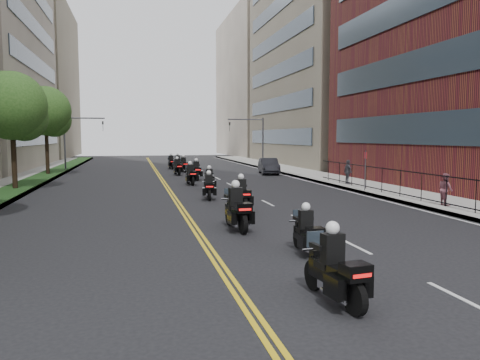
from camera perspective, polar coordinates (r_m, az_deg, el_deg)
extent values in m
plane|color=black|center=(9.99, 10.08, -15.36)|extent=(160.00, 160.00, 0.00)
cube|color=gray|center=(37.24, 12.12, -0.10)|extent=(4.00, 90.00, 0.15)
cube|color=gray|center=(34.78, -26.62, -0.92)|extent=(4.00, 90.00, 0.15)
cube|color=#193B15|center=(34.59, -25.34, -0.74)|extent=(2.00, 90.00, 0.04)
cube|color=#333F4C|center=(31.09, 21.79, 4.91)|extent=(0.12, 25.80, 1.80)
cube|color=#333F4C|center=(31.34, 22.05, 12.24)|extent=(0.12, 25.80, 1.80)
cube|color=#333F4C|center=(32.10, 22.31, 19.34)|extent=(0.12, 25.80, 1.80)
cube|color=#796D58|center=(63.00, 11.37, 15.72)|extent=(15.00, 28.00, 30.00)
cube|color=#333F4C|center=(59.28, 4.46, 5.29)|extent=(0.12, 24.08, 1.80)
cube|color=#333F4C|center=(59.41, 4.49, 9.15)|extent=(0.12, 24.08, 1.80)
cube|color=#333F4C|center=(59.82, 4.52, 12.98)|extent=(0.12, 24.08, 1.80)
cube|color=#333F4C|center=(60.48, 4.55, 16.74)|extent=(0.12, 24.08, 1.80)
cube|color=#333F4C|center=(61.40, 4.58, 20.40)|extent=(0.12, 24.08, 1.80)
cube|color=gray|center=(90.68, 3.40, 11.32)|extent=(15.00, 28.00, 26.00)
cube|color=#333F4C|center=(57.52, -23.23, 4.88)|extent=(0.12, 24.08, 1.80)
cube|color=#333F4C|center=(57.65, -23.38, 8.85)|extent=(0.12, 24.08, 1.80)
cube|color=#333F4C|center=(58.07, -23.53, 12.79)|extent=(0.12, 24.08, 1.80)
cube|color=#333F4C|center=(58.75, -23.68, 16.66)|extent=(0.12, 24.08, 1.80)
cube|color=#796D58|center=(89.01, -25.15, 10.94)|extent=(16.00, 28.00, 26.00)
cube|color=black|center=(25.37, 22.57, 0.58)|extent=(0.05, 28.00, 0.05)
cube|color=black|center=(25.50, 22.46, -2.33)|extent=(0.05, 28.00, 0.05)
cylinder|color=black|center=(33.46, -25.87, 3.14)|extent=(0.32, 0.32, 5.11)
sphere|color=#234D19|center=(33.50, -26.07, 8.14)|extent=(4.40, 4.40, 4.40)
sphere|color=#234D19|center=(33.73, -24.87, 6.92)|extent=(3.08, 3.08, 3.08)
cylinder|color=black|center=(45.23, -22.48, 3.88)|extent=(0.32, 0.32, 5.39)
sphere|color=#234D19|center=(45.28, -22.62, 7.78)|extent=(4.40, 4.40, 4.40)
sphere|color=#234D19|center=(45.55, -21.75, 6.82)|extent=(3.08, 3.08, 3.08)
cylinder|color=#3F3F44|center=(52.55, 2.81, 4.54)|extent=(0.18, 0.18, 5.60)
cylinder|color=#3F3F44|center=(52.08, 0.68, 7.40)|extent=(4.00, 0.14, 0.14)
imported|color=black|center=(51.66, -1.27, 6.52)|extent=(0.16, 0.20, 1.00)
cylinder|color=#3F3F44|center=(51.06, -20.59, 4.18)|extent=(0.18, 0.18, 5.60)
cylinder|color=#3F3F44|center=(50.86, -18.43, 7.18)|extent=(4.00, 0.14, 0.14)
imported|color=black|center=(50.70, -16.37, 6.33)|extent=(0.16, 0.20, 1.00)
cylinder|color=black|center=(9.73, 13.86, -13.83)|extent=(0.23, 0.71, 0.70)
cylinder|color=black|center=(11.07, 9.02, -11.37)|extent=(0.23, 0.71, 0.70)
cube|color=black|center=(10.30, 11.30, -11.00)|extent=(0.60, 1.43, 0.41)
cube|color=silver|center=(10.41, 11.13, -12.18)|extent=(0.46, 0.61, 0.31)
cube|color=black|center=(9.57, 13.93, -10.79)|extent=(0.59, 0.50, 0.33)
cube|color=red|center=(9.40, 14.68, -11.23)|extent=(0.41, 0.08, 0.07)
cube|color=black|center=(10.21, 11.21, -8.15)|extent=(0.49, 0.34, 0.64)
sphere|color=white|center=(10.13, 11.22, -5.76)|extent=(0.30, 0.30, 0.30)
cylinder|color=black|center=(13.67, 9.12, -8.30)|extent=(0.14, 0.63, 0.63)
cylinder|color=black|center=(15.01, 7.08, -7.04)|extent=(0.14, 0.63, 0.63)
cube|color=black|center=(14.28, 8.07, -6.64)|extent=(0.41, 1.25, 0.37)
cube|color=silver|center=(14.37, 7.99, -7.42)|extent=(0.36, 0.51, 0.28)
cube|color=black|center=(13.56, 9.15, -6.34)|extent=(0.48, 0.39, 0.29)
cube|color=red|center=(13.39, 9.44, -6.57)|extent=(0.37, 0.03, 0.06)
cube|color=black|center=(14.24, 8.03, -4.79)|extent=(0.41, 0.26, 0.57)
sphere|color=white|center=(14.18, 8.03, -3.24)|extent=(0.27, 0.27, 0.27)
cylinder|color=black|center=(16.91, 0.38, -5.37)|extent=(0.21, 0.77, 0.76)
cylinder|color=black|center=(18.59, -1.27, -4.39)|extent=(0.21, 0.77, 0.76)
cube|color=black|center=(17.70, -0.48, -3.86)|extent=(0.58, 1.54, 0.45)
cube|color=silver|center=(17.79, -0.53, -4.65)|extent=(0.47, 0.64, 0.34)
cube|color=black|center=(16.81, 0.38, -3.42)|extent=(0.61, 0.51, 0.36)
cube|color=red|center=(16.59, 0.62, -3.62)|extent=(0.45, 0.07, 0.08)
cube|color=black|center=(17.67, -0.54, -2.04)|extent=(0.51, 0.35, 0.69)
sphere|color=white|center=(17.62, -0.55, -0.53)|extent=(0.32, 0.32, 0.32)
cylinder|color=black|center=(21.66, 0.61, -3.08)|extent=(0.16, 0.71, 0.70)
cylinder|color=black|center=(23.27, -0.25, -2.49)|extent=(0.16, 0.71, 0.70)
cube|color=black|center=(22.43, 0.16, -2.04)|extent=(0.47, 1.41, 0.41)
cube|color=silver|center=(22.51, 0.13, -2.62)|extent=(0.41, 0.58, 0.31)
cube|color=black|center=(21.59, 0.61, -1.66)|extent=(0.55, 0.45, 0.33)
cube|color=red|center=(21.38, 0.73, -1.79)|extent=(0.42, 0.04, 0.07)
cube|color=black|center=(22.42, 0.13, -0.71)|extent=(0.46, 0.30, 0.64)
sphere|color=white|center=(22.39, 0.13, 0.40)|extent=(0.30, 0.30, 0.30)
cylinder|color=black|center=(25.61, -3.73, -1.84)|extent=(0.21, 0.67, 0.66)
cylinder|color=black|center=(27.14, -3.87, -1.43)|extent=(0.21, 0.67, 0.66)
cube|color=black|center=(26.35, -3.81, -1.05)|extent=(0.55, 1.34, 0.39)
cube|color=silver|center=(26.42, -3.81, -1.51)|extent=(0.43, 0.57, 0.29)
cube|color=black|center=(25.56, -3.74, -0.72)|extent=(0.54, 0.46, 0.31)
cube|color=red|center=(25.36, -3.72, -0.81)|extent=(0.39, 0.07, 0.07)
cube|color=black|center=(26.35, -3.82, 0.01)|extent=(0.45, 0.32, 0.60)
sphere|color=white|center=(26.32, -3.83, 0.89)|extent=(0.28, 0.28, 0.28)
cylinder|color=black|center=(29.88, -3.63, -0.81)|extent=(0.19, 0.67, 0.66)
cylinder|color=black|center=(31.42, -3.88, -0.51)|extent=(0.19, 0.67, 0.66)
cube|color=black|center=(30.62, -3.76, -0.15)|extent=(0.51, 1.34, 0.39)
cube|color=silver|center=(30.70, -3.77, -0.55)|extent=(0.41, 0.56, 0.29)
cube|color=black|center=(29.83, -3.64, 0.16)|extent=(0.54, 0.45, 0.31)
cube|color=red|center=(29.63, -3.60, 0.09)|extent=(0.39, 0.06, 0.07)
cube|color=black|center=(30.63, -3.77, 0.77)|extent=(0.45, 0.30, 0.60)
sphere|color=white|center=(30.61, -3.78, 1.53)|extent=(0.28, 0.28, 0.28)
cylinder|color=black|center=(33.60, -5.80, -0.11)|extent=(0.20, 0.71, 0.70)
cylinder|color=black|center=(35.20, -6.34, 0.13)|extent=(0.20, 0.71, 0.70)
cube|color=black|center=(34.37, -6.08, 0.49)|extent=(0.54, 1.42, 0.41)
cube|color=silver|center=(34.44, -6.10, 0.10)|extent=(0.43, 0.59, 0.31)
cube|color=black|center=(33.55, -5.81, 0.80)|extent=(0.57, 0.47, 0.33)
cube|color=red|center=(33.34, -5.73, 0.73)|extent=(0.41, 0.06, 0.07)
cube|color=black|center=(34.38, -6.11, 1.35)|extent=(0.47, 0.32, 0.64)
sphere|color=white|center=(34.37, -6.12, 2.07)|extent=(0.30, 0.30, 0.30)
cylinder|color=black|center=(37.57, -5.18, 0.47)|extent=(0.16, 0.71, 0.71)
cylinder|color=black|center=(39.21, -5.47, 0.67)|extent=(0.16, 0.71, 0.71)
cube|color=black|center=(38.37, -5.33, 1.01)|extent=(0.46, 1.41, 0.42)
cube|color=silver|center=(38.44, -5.34, 0.66)|extent=(0.40, 0.58, 0.31)
cube|color=black|center=(37.52, -5.19, 1.30)|extent=(0.55, 0.45, 0.33)
cube|color=red|center=(37.31, -5.15, 1.24)|extent=(0.42, 0.04, 0.07)
cube|color=black|center=(38.38, -5.35, 1.79)|extent=(0.46, 0.30, 0.64)
sphere|color=white|center=(38.37, -5.35, 2.44)|extent=(0.30, 0.30, 0.30)
cylinder|color=black|center=(42.37, -7.44, 0.98)|extent=(0.22, 0.70, 0.69)
cylinder|color=black|center=(43.95, -7.87, 1.13)|extent=(0.22, 0.70, 0.69)
cube|color=black|center=(43.14, -7.66, 1.43)|extent=(0.57, 1.40, 0.40)
cube|color=silver|center=(43.20, -7.67, 1.13)|extent=(0.44, 0.60, 0.30)
cube|color=black|center=(42.33, -7.45, 1.69)|extent=(0.57, 0.48, 0.32)
cube|color=red|center=(42.13, -7.39, 1.65)|extent=(0.40, 0.08, 0.07)
cube|color=black|center=(43.16, -7.68, 2.11)|extent=(0.47, 0.33, 0.63)
sphere|color=white|center=(43.14, -7.69, 2.67)|extent=(0.29, 0.29, 0.29)
cylinder|color=black|center=(45.84, -6.69, 1.32)|extent=(0.20, 0.70, 0.69)
cylinder|color=black|center=(47.43, -7.06, 1.45)|extent=(0.20, 0.70, 0.69)
cube|color=black|center=(46.62, -6.89, 1.73)|extent=(0.53, 1.40, 0.41)
cube|color=silver|center=(46.68, -6.89, 1.45)|extent=(0.43, 0.59, 0.30)
cube|color=black|center=(45.81, -6.70, 1.98)|extent=(0.56, 0.47, 0.32)
cube|color=red|center=(45.60, -6.65, 1.94)|extent=(0.41, 0.06, 0.07)
cube|color=black|center=(46.64, -6.90, 2.36)|extent=(0.47, 0.32, 0.63)
sphere|color=white|center=(46.63, -6.91, 2.88)|extent=(0.29, 0.29, 0.29)
cylinder|color=black|center=(50.44, -8.23, 1.67)|extent=(0.21, 0.70, 0.69)
cylinder|color=black|center=(52.05, -8.54, 1.77)|extent=(0.21, 0.70, 0.69)
cube|color=black|center=(51.23, -8.39, 2.04)|extent=(0.55, 1.41, 0.41)
cube|color=silver|center=(51.29, -8.40, 1.78)|extent=(0.44, 0.59, 0.31)
cube|color=black|center=(50.41, -8.23, 2.27)|extent=(0.57, 0.48, 0.33)
cube|color=red|center=(50.20, -8.19, 2.23)|extent=(0.41, 0.07, 0.07)
cube|color=black|center=(51.25, -8.41, 2.61)|extent=(0.47, 0.33, 0.63)
sphere|color=white|center=(51.24, -8.41, 3.09)|extent=(0.30, 0.30, 0.30)
cylinder|color=black|center=(54.55, -7.42, 1.92)|extent=(0.21, 0.65, 0.64)
cylinder|color=black|center=(56.02, -7.75, 2.00)|extent=(0.21, 0.65, 0.64)
cube|color=black|center=(55.27, -7.59, 2.23)|extent=(0.54, 1.31, 0.38)
cube|color=silver|center=(55.33, -7.60, 2.01)|extent=(0.42, 0.56, 0.28)
cube|color=black|center=(54.52, -7.43, 2.43)|extent=(0.53, 0.45, 0.30)
cube|color=red|center=(54.33, -7.38, 2.40)|extent=(0.38, 0.07, 0.07)
cube|color=black|center=(55.29, -7.61, 2.72)|extent=(0.44, 0.31, 0.58)
sphere|color=white|center=(55.28, -7.61, 3.13)|extent=(0.27, 0.27, 0.27)
imported|color=black|center=(44.01, 3.53, 1.70)|extent=(2.25, 4.71, 1.49)
imported|color=#804551|center=(25.01, 23.77, -1.04)|extent=(0.68, 0.83, 1.59)
imported|color=#46464F|center=(34.16, 13.02, 0.98)|extent=(0.44, 1.01, 1.72)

